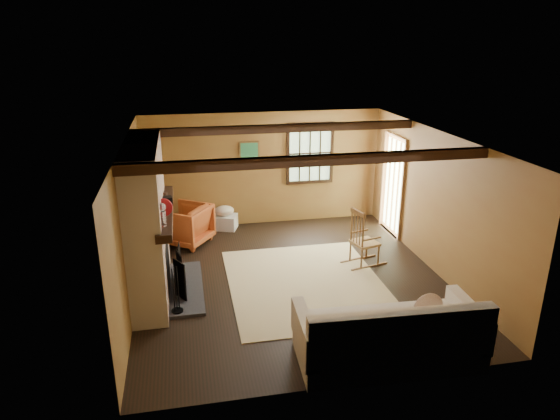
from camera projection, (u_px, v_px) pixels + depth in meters
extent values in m
plane|color=black|center=(291.00, 279.00, 8.38)|extent=(5.50, 5.50, 0.00)
cube|color=olive|center=(264.00, 169.00, 10.53)|extent=(5.00, 0.02, 2.40)
cube|color=olive|center=(346.00, 295.00, 5.44)|extent=(5.00, 0.02, 2.40)
cube|color=olive|center=(130.00, 223.00, 7.52)|extent=(0.02, 5.50, 2.40)
cube|color=olive|center=(436.00, 202.00, 8.44)|extent=(0.02, 5.50, 2.40)
cube|color=white|center=(292.00, 138.00, 7.58)|extent=(5.00, 5.50, 0.02)
cube|color=black|center=(312.00, 161.00, 6.50)|extent=(5.00, 0.12, 0.14)
cube|color=black|center=(277.00, 129.00, 8.72)|extent=(5.00, 0.12, 0.14)
cube|color=black|center=(310.00, 153.00, 10.58)|extent=(1.02, 0.06, 1.32)
cube|color=#B6D8A5|center=(310.00, 153.00, 10.61)|extent=(0.90, 0.01, 1.20)
cube|color=black|center=(310.00, 153.00, 10.59)|extent=(0.90, 0.03, 0.02)
cube|color=brown|center=(393.00, 186.00, 10.08)|extent=(0.06, 1.00, 2.06)
cube|color=#B6D8A5|center=(394.00, 185.00, 10.08)|extent=(0.01, 0.80, 1.85)
cube|color=brown|center=(249.00, 151.00, 10.31)|extent=(0.42, 0.03, 0.42)
cube|color=#297B68|center=(249.00, 152.00, 10.30)|extent=(0.36, 0.01, 0.36)
cube|color=brown|center=(147.00, 222.00, 7.57)|extent=(0.50, 2.20, 2.40)
cube|color=black|center=(156.00, 266.00, 7.83)|extent=(0.38, 1.00, 0.85)
cube|color=#333338|center=(186.00, 287.00, 8.05)|extent=(0.55, 1.80, 0.05)
cube|color=black|center=(165.00, 211.00, 7.57)|extent=(0.22, 2.30, 0.12)
cube|color=black|center=(180.00, 280.00, 7.59)|extent=(0.18, 0.27, 0.62)
cube|color=black|center=(180.00, 271.00, 7.88)|extent=(0.09, 0.30, 0.62)
cube|color=black|center=(180.00, 262.00, 8.17)|extent=(0.04, 0.31, 0.62)
cylinder|color=black|center=(177.00, 311.00, 7.30)|extent=(0.17, 0.17, 0.02)
cylinder|color=black|center=(173.00, 291.00, 7.15)|extent=(0.02, 0.02, 0.71)
cylinder|color=black|center=(176.00, 290.00, 7.19)|extent=(0.02, 0.02, 0.71)
cylinder|color=black|center=(178.00, 288.00, 7.23)|extent=(0.02, 0.02, 0.71)
cylinder|color=silver|center=(163.00, 219.00, 6.79)|extent=(0.10, 0.10, 0.21)
sphere|color=silver|center=(162.00, 207.00, 6.73)|extent=(0.12, 0.12, 0.12)
cylinder|color=#B4141A|center=(163.00, 207.00, 7.13)|extent=(0.27, 0.05, 0.27)
cube|color=black|center=(164.00, 201.00, 7.62)|extent=(0.26, 0.19, 0.13)
cylinder|color=black|center=(165.00, 195.00, 7.95)|extent=(0.08, 0.08, 0.10)
cylinder|color=black|center=(165.00, 194.00, 8.06)|extent=(0.06, 0.06, 0.07)
cube|color=#CDBE88|center=(306.00, 283.00, 8.23)|extent=(2.50, 3.00, 0.01)
cube|color=tan|center=(365.00, 243.00, 8.83)|extent=(0.50, 0.51, 0.04)
cube|color=brown|center=(358.00, 213.00, 8.56)|extent=(0.14, 0.41, 0.07)
cylinder|color=brown|center=(378.00, 255.00, 8.82)|extent=(0.03, 0.03, 0.39)
cylinder|color=brown|center=(367.00, 247.00, 9.12)|extent=(0.03, 0.03, 0.39)
cylinder|color=brown|center=(362.00, 258.00, 8.67)|extent=(0.03, 0.03, 0.39)
cylinder|color=brown|center=(350.00, 251.00, 8.97)|extent=(0.03, 0.03, 0.39)
cylinder|color=brown|center=(363.00, 231.00, 8.50)|extent=(0.03, 0.03, 0.67)
cylinder|color=brown|center=(352.00, 225.00, 8.81)|extent=(0.03, 0.03, 0.67)
cylinder|color=brown|center=(360.00, 231.00, 8.58)|extent=(0.02, 0.02, 0.55)
cylinder|color=brown|center=(357.00, 229.00, 8.66)|extent=(0.02, 0.02, 0.55)
cylinder|color=brown|center=(354.00, 227.00, 8.74)|extent=(0.02, 0.02, 0.55)
cube|color=brown|center=(372.00, 239.00, 8.61)|extent=(0.37, 0.13, 0.03)
cube|color=brown|center=(359.00, 231.00, 8.95)|extent=(0.37, 0.13, 0.03)
cube|color=brown|center=(369.00, 266.00, 8.81)|extent=(0.74, 0.22, 0.03)
cube|color=brown|center=(358.00, 259.00, 9.11)|extent=(0.74, 0.22, 0.03)
cube|color=white|center=(387.00, 341.00, 6.26)|extent=(2.28, 1.11, 0.49)
cube|color=white|center=(402.00, 335.00, 5.74)|extent=(2.24, 0.28, 0.61)
cube|color=white|center=(304.00, 333.00, 6.03)|extent=(0.21, 1.01, 0.45)
cube|color=white|center=(468.00, 319.00, 6.33)|extent=(0.21, 1.01, 0.45)
ellipsoid|color=white|center=(428.00, 308.00, 6.31)|extent=(0.41, 0.16, 0.40)
cylinder|color=brown|center=(166.00, 232.00, 10.22)|extent=(0.40, 0.12, 0.12)
cylinder|color=brown|center=(172.00, 232.00, 10.24)|extent=(0.40, 0.12, 0.12)
cylinder|color=brown|center=(178.00, 231.00, 10.27)|extent=(0.40, 0.12, 0.12)
cylinder|color=brown|center=(165.00, 227.00, 10.18)|extent=(0.40, 0.12, 0.12)
cylinder|color=brown|center=(172.00, 226.00, 10.20)|extent=(0.40, 0.12, 0.12)
cylinder|color=brown|center=(178.00, 226.00, 10.23)|extent=(0.40, 0.12, 0.12)
cube|color=white|center=(225.00, 222.00, 10.52)|extent=(0.60, 0.53, 0.30)
ellipsoid|color=white|center=(224.00, 211.00, 10.43)|extent=(0.41, 0.33, 0.21)
imported|color=#BF6026|center=(186.00, 225.00, 9.70)|extent=(1.18, 1.17, 0.78)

